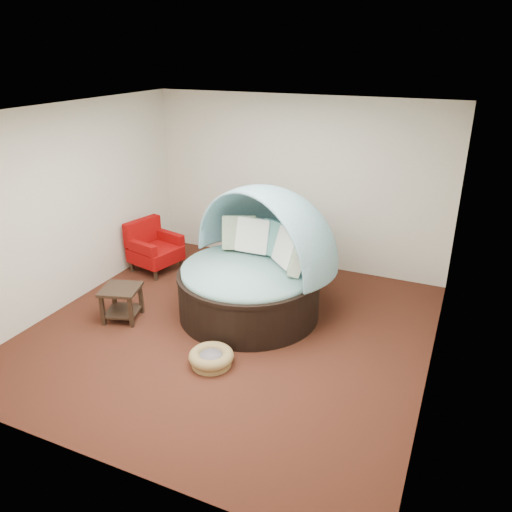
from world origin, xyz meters
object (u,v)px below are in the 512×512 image
at_px(pet_basket, 211,358).
at_px(side_table, 122,299).
at_px(red_armchair, 153,248).
at_px(canopy_daybed, 255,257).

distance_m(pet_basket, side_table, 1.71).
height_order(pet_basket, red_armchair, red_armchair).
xyz_separation_m(canopy_daybed, pet_basket, (0.06, -1.40, -0.74)).
bearing_deg(side_table, canopy_daybed, 30.84).
bearing_deg(pet_basket, canopy_daybed, 92.38).
relative_size(canopy_daybed, pet_basket, 3.81).
height_order(red_armchair, side_table, red_armchair).
bearing_deg(red_armchair, pet_basket, -29.41).
xyz_separation_m(canopy_daybed, side_table, (-1.57, -0.94, -0.53)).
bearing_deg(pet_basket, red_armchair, 137.30).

